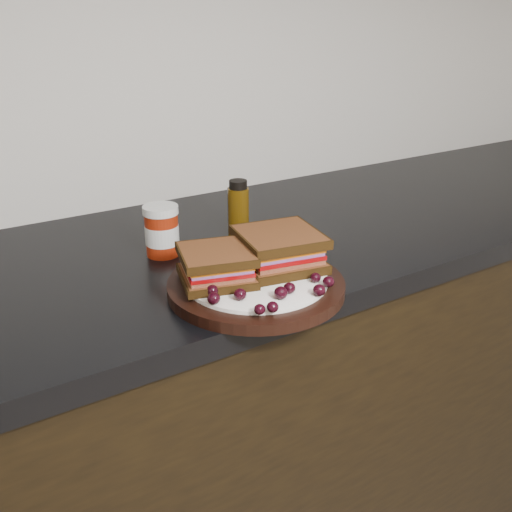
{
  "coord_description": "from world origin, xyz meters",
  "views": [
    {
      "loc": [
        -0.4,
        0.8,
        1.31
      ],
      "look_at": [
        0.03,
        1.49,
        0.96
      ],
      "focal_mm": 40.0,
      "sensor_mm": 36.0,
      "label": 1
    }
  ],
  "objects": [
    {
      "name": "oil_bottle",
      "position": [
        0.13,
        1.7,
        0.96
      ],
      "size": [
        0.05,
        0.05,
        0.11
      ],
      "primitive_type": "cylinder",
      "rotation": [
        0.0,
        0.0,
        0.27
      ],
      "color": "#442C06",
      "rests_on": "countertop"
    },
    {
      "name": "countertop",
      "position": [
        0.0,
        1.7,
        0.88
      ],
      "size": [
        3.98,
        0.6,
        0.04
      ],
      "primitive_type": "cube",
      "color": "black",
      "rests_on": "base_cabinets"
    },
    {
      "name": "base_cabinets",
      "position": [
        0.0,
        1.7,
        0.43
      ],
      "size": [
        3.96,
        0.58,
        0.86
      ],
      "primitive_type": "cube",
      "color": "black",
      "rests_on": "ground_plane"
    },
    {
      "name": "grape_5",
      "position": [
        0.04,
        1.41,
        0.93
      ],
      "size": [
        0.02,
        0.02,
        0.02
      ],
      "primitive_type": "ellipsoid",
      "color": "black",
      "rests_on": "plate"
    },
    {
      "name": "grape_0",
      "position": [
        -0.07,
        1.44,
        0.93
      ],
      "size": [
        0.02,
        0.02,
        0.02
      ],
      "primitive_type": "ellipsoid",
      "color": "black",
      "rests_on": "plate"
    },
    {
      "name": "grape_17",
      "position": [
        -0.01,
        1.54,
        0.93
      ],
      "size": [
        0.02,
        0.02,
        0.02
      ],
      "primitive_type": "ellipsoid",
      "color": "black",
      "rests_on": "plate"
    },
    {
      "name": "grape_12",
      "position": [
        0.1,
        1.52,
        0.93
      ],
      "size": [
        0.02,
        0.02,
        0.02
      ],
      "primitive_type": "ellipsoid",
      "color": "black",
      "rests_on": "plate"
    },
    {
      "name": "grape_1",
      "position": [
        -0.03,
        1.43,
        0.93
      ],
      "size": [
        0.02,
        0.02,
        0.02
      ],
      "primitive_type": "ellipsoid",
      "color": "black",
      "rests_on": "plate"
    },
    {
      "name": "sandwich_right",
      "position": [
        0.09,
        1.5,
        0.95
      ],
      "size": [
        0.15,
        0.15,
        0.06
      ],
      "primitive_type": null,
      "rotation": [
        0.0,
        0.0,
        -0.18
      ],
      "color": "brown",
      "rests_on": "plate"
    },
    {
      "name": "grape_4",
      "position": [
        0.02,
        1.4,
        0.93
      ],
      "size": [
        0.02,
        0.02,
        0.02
      ],
      "primitive_type": "ellipsoid",
      "color": "black",
      "rests_on": "plate"
    },
    {
      "name": "plate",
      "position": [
        0.03,
        1.49,
        0.91
      ],
      "size": [
        0.28,
        0.28,
        0.02
      ],
      "primitive_type": "cylinder",
      "color": "black",
      "rests_on": "countertop"
    },
    {
      "name": "grape_9",
      "position": [
        0.09,
        1.46,
        0.93
      ],
      "size": [
        0.02,
        0.02,
        0.02
      ],
      "primitive_type": "ellipsoid",
      "color": "black",
      "rests_on": "plate"
    },
    {
      "name": "grape_18",
      "position": [
        -0.05,
        1.52,
        0.93
      ],
      "size": [
        0.02,
        0.02,
        0.02
      ],
      "primitive_type": "ellipsoid",
      "color": "black",
      "rests_on": "plate"
    },
    {
      "name": "grape_14",
      "position": [
        -0.04,
        1.52,
        0.93
      ],
      "size": [
        0.02,
        0.02,
        0.02
      ],
      "primitive_type": "ellipsoid",
      "color": "black",
      "rests_on": "plate"
    },
    {
      "name": "grape_3",
      "position": [
        -0.01,
        1.38,
        0.93
      ],
      "size": [
        0.02,
        0.02,
        0.02
      ],
      "primitive_type": "ellipsoid",
      "color": "black",
      "rests_on": "plate"
    },
    {
      "name": "condiment_jar",
      "position": [
        -0.03,
        1.7,
        0.95
      ],
      "size": [
        0.07,
        0.07,
        0.09
      ],
      "primitive_type": "cylinder",
      "rotation": [
        0.0,
        0.0,
        0.16
      ],
      "color": "maroon",
      "rests_on": "countertop"
    },
    {
      "name": "grape_16",
      "position": [
        -0.06,
        1.47,
        0.93
      ],
      "size": [
        0.02,
        0.02,
        0.02
      ],
      "primitive_type": "ellipsoid",
      "color": "black",
      "rests_on": "plate"
    },
    {
      "name": "grape_2",
      "position": [
        -0.03,
        1.38,
        0.93
      ],
      "size": [
        0.02,
        0.02,
        0.02
      ],
      "primitive_type": "ellipsoid",
      "color": "black",
      "rests_on": "plate"
    },
    {
      "name": "grape_6",
      "position": [
        0.08,
        1.38,
        0.93
      ],
      "size": [
        0.02,
        0.02,
        0.02
      ],
      "primitive_type": "ellipsoid",
      "color": "black",
      "rests_on": "plate"
    },
    {
      "name": "grape_15",
      "position": [
        -0.02,
        1.5,
        0.93
      ],
      "size": [
        0.02,
        0.02,
        0.02
      ],
      "primitive_type": "ellipsoid",
      "color": "black",
      "rests_on": "plate"
    },
    {
      "name": "sandwich_left",
      "position": [
        -0.02,
        1.51,
        0.95
      ],
      "size": [
        0.14,
        0.14,
        0.05
      ],
      "primitive_type": null,
      "rotation": [
        0.0,
        0.0,
        -0.28
      ],
      "color": "brown",
      "rests_on": "plate"
    },
    {
      "name": "grape_7",
      "position": [
        0.11,
        1.4,
        0.93
      ],
      "size": [
        0.02,
        0.02,
        0.02
      ],
      "primitive_type": "ellipsoid",
      "color": "black",
      "rests_on": "plate"
    },
    {
      "name": "grape_11",
      "position": [
        0.1,
        1.49,
        0.93
      ],
      "size": [
        0.02,
        0.02,
        0.02
      ],
      "primitive_type": "ellipsoid",
      "color": "black",
      "rests_on": "plate"
    },
    {
      "name": "grape_19",
      "position": [
        -0.04,
        1.5,
        0.93
      ],
      "size": [
        0.02,
        0.02,
        0.02
      ],
      "primitive_type": "ellipsoid",
      "color": "black",
      "rests_on": "plate"
    },
    {
      "name": "grape_8",
      "position": [
        0.1,
        1.42,
        0.93
      ],
      "size": [
        0.02,
        0.02,
        0.02
      ],
      "primitive_type": "ellipsoid",
      "color": "black",
      "rests_on": "plate"
    },
    {
      "name": "grape_13",
      "position": [
        -0.02,
        1.55,
        0.93
      ],
      "size": [
        0.02,
        0.02,
        0.02
      ],
      "primitive_type": "ellipsoid",
      "color": "black",
      "rests_on": "plate"
    },
    {
      "name": "grape_10",
      "position": [
        0.12,
        1.49,
        0.93
      ],
      "size": [
        0.02,
        0.02,
        0.02
      ],
      "primitive_type": "ellipsoid",
      "color": "black",
      "rests_on": "plate"
    }
  ]
}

